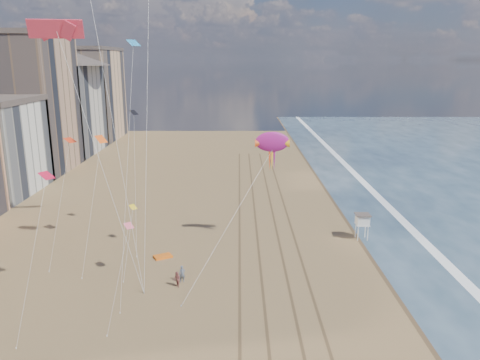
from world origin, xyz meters
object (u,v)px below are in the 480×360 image
Objects in this scene: show_kite at (272,142)px; kite_flyer_a at (182,274)px; grounded_kite at (163,256)px; lifeguard_stand at (362,220)px; kite_flyer_b at (177,279)px.

show_kite is 12.09× the size of kite_flyer_a.
grounded_kite is 1.13× the size of kite_flyer_a.
grounded_kite is at bearing -161.76° from show_kite.
grounded_kite is at bearing 102.73° from kite_flyer_a.
kite_flyer_a is at bearing -150.95° from lifeguard_stand.
show_kite is 13.26× the size of kite_flyer_b.
kite_flyer_b is at bearing -98.08° from grounded_kite.
kite_flyer_b is at bearing -149.25° from lifeguard_stand.
kite_flyer_b is at bearing -122.94° from kite_flyer_a.
lifeguard_stand is at bearing 7.44° from show_kite.
lifeguard_stand reaches higher than kite_flyer_b.
kite_flyer_a reaches higher than grounded_kite.
show_kite is 19.47m from kite_flyer_a.
kite_flyer_a is at bearing 124.39° from kite_flyer_b.
lifeguard_stand is 26.48m from grounded_kite.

